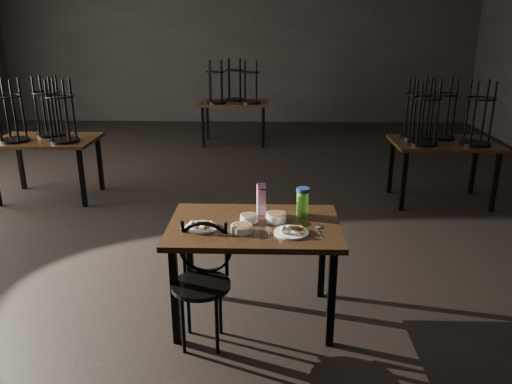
{
  "coord_description": "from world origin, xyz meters",
  "views": [
    {
      "loc": [
        0.71,
        -4.93,
        2.09
      ],
      "look_at": [
        0.61,
        -1.31,
        0.85
      ],
      "focal_mm": 35.0,
      "sensor_mm": 36.0,
      "label": 1
    }
  ],
  "objects_px": {
    "main_table": "(254,234)",
    "juice_carton": "(261,200)",
    "water_bottle": "(303,201)",
    "bentwood_chair": "(203,274)"
  },
  "relations": [
    {
      "from": "main_table",
      "to": "juice_carton",
      "type": "distance_m",
      "value": 0.27
    },
    {
      "from": "main_table",
      "to": "water_bottle",
      "type": "height_order",
      "value": "water_bottle"
    },
    {
      "from": "main_table",
      "to": "water_bottle",
      "type": "xyz_separation_m",
      "value": [
        0.34,
        0.18,
        0.19
      ]
    },
    {
      "from": "juice_carton",
      "to": "water_bottle",
      "type": "height_order",
      "value": "juice_carton"
    },
    {
      "from": "bentwood_chair",
      "to": "juice_carton",
      "type": "bearing_deg",
      "value": 53.55
    },
    {
      "from": "main_table",
      "to": "water_bottle",
      "type": "relative_size",
      "value": 5.74
    },
    {
      "from": "main_table",
      "to": "juice_carton",
      "type": "relative_size",
      "value": 5.03
    },
    {
      "from": "juice_carton",
      "to": "bentwood_chair",
      "type": "bearing_deg",
      "value": -130.31
    },
    {
      "from": "main_table",
      "to": "water_bottle",
      "type": "distance_m",
      "value": 0.43
    },
    {
      "from": "bentwood_chair",
      "to": "main_table",
      "type": "bearing_deg",
      "value": 41.19
    }
  ]
}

